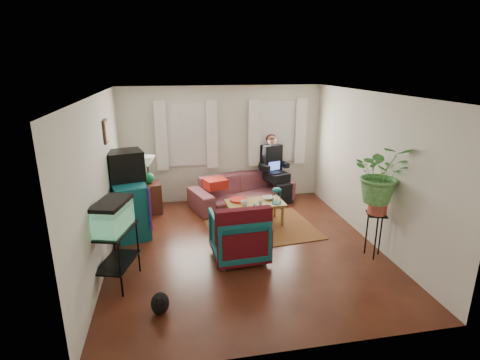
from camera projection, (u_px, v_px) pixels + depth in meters
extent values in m
cube|color=#4F2B14|center=(244.00, 247.00, 6.49)|extent=(4.50, 5.00, 0.01)
cube|color=white|center=(245.00, 94.00, 5.72)|extent=(4.50, 5.00, 0.01)
cube|color=silver|center=(223.00, 144.00, 8.45)|extent=(4.50, 0.01, 2.60)
cube|color=silver|center=(294.00, 245.00, 3.76)|extent=(4.50, 0.01, 2.60)
cube|color=silver|center=(100.00, 183.00, 5.70)|extent=(0.01, 5.00, 2.60)
cube|color=silver|center=(371.00, 169.00, 6.50)|extent=(0.01, 5.00, 2.60)
cube|color=white|center=(187.00, 135.00, 8.21)|extent=(1.08, 0.04, 1.38)
cube|color=white|center=(277.00, 132.00, 8.58)|extent=(1.08, 0.04, 1.38)
cube|color=white|center=(187.00, 136.00, 8.14)|extent=(1.36, 0.06, 1.50)
cube|color=white|center=(278.00, 132.00, 8.50)|extent=(1.36, 0.06, 1.50)
cube|color=#3D2616|center=(106.00, 131.00, 6.31)|extent=(0.04, 0.32, 0.40)
cube|color=maroon|center=(262.00, 228.00, 7.23)|extent=(2.15, 1.80, 0.01)
imported|color=brown|center=(242.00, 185.00, 8.34)|extent=(2.47, 1.60, 0.90)
cube|color=#372814|center=(150.00, 198.00, 7.92)|extent=(0.51, 0.51, 0.65)
cube|color=navy|center=(129.00, 207.00, 6.94)|extent=(0.84, 1.23, 1.01)
cube|color=black|center=(125.00, 165.00, 6.82)|extent=(0.74, 0.70, 0.54)
cube|color=black|center=(117.00, 257.00, 5.32)|extent=(0.61, 0.83, 0.83)
cube|color=#7FD899|center=(112.00, 215.00, 5.13)|extent=(0.55, 0.76, 0.44)
ellipsoid|color=black|center=(160.00, 301.00, 4.76)|extent=(0.25, 0.37, 0.30)
imported|color=#105A61|center=(239.00, 233.00, 6.04)|extent=(0.89, 0.84, 0.86)
cube|color=#9E0A0A|center=(244.00, 231.00, 5.67)|extent=(0.88, 0.26, 0.71)
cube|color=brown|center=(255.00, 213.00, 7.37)|extent=(1.14, 0.66, 0.46)
imported|color=white|center=(244.00, 203.00, 7.13)|extent=(0.13, 0.13, 0.10)
imported|color=beige|center=(261.00, 203.00, 7.13)|extent=(0.11, 0.11, 0.10)
imported|color=white|center=(269.00, 198.00, 7.45)|extent=(0.23, 0.23, 0.05)
cylinder|color=#B21414|center=(238.00, 200.00, 7.37)|extent=(0.36, 0.36, 0.04)
cube|color=black|center=(374.00, 235.00, 6.09)|extent=(0.41, 0.41, 0.75)
imported|color=#599947|center=(380.00, 183.00, 5.83)|extent=(1.06, 0.98, 0.95)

